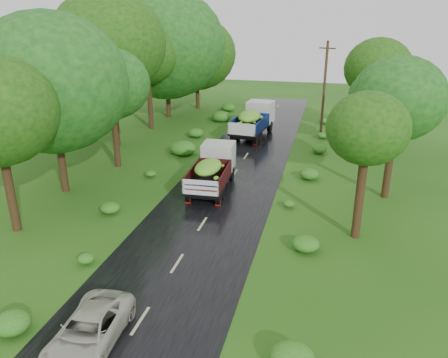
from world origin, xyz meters
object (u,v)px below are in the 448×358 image
(truck_far, at_px, (254,119))
(utility_pole, at_px, (324,89))
(truck_near, at_px, (213,167))
(car, at_px, (89,331))

(truck_far, distance_m, utility_pole, 6.61)
(truck_near, xyz_separation_m, utility_pole, (6.20, 14.36, 2.86))
(car, xyz_separation_m, utility_pole, (6.55, 28.92, 3.67))
(truck_far, xyz_separation_m, car, (-0.65, -27.64, -0.98))
(truck_far, height_order, utility_pole, utility_pole)
(truck_far, bearing_deg, car, -84.55)
(car, bearing_deg, utility_pole, 73.85)
(car, relative_size, utility_pole, 0.50)
(car, distance_m, utility_pole, 29.88)
(utility_pole, bearing_deg, truck_far, -146.12)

